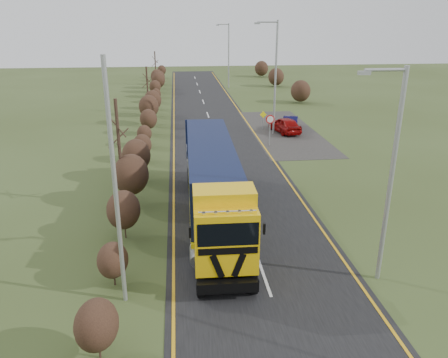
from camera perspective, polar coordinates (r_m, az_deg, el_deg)
ground at (r=21.91m, az=3.20°, el=-6.88°), size 160.00×160.00×0.00m
road at (r=31.05m, az=0.27°, el=1.54°), size 8.00×120.00×0.02m
layby at (r=41.64m, az=7.69°, el=6.23°), size 6.00×18.00×0.02m
lane_markings at (r=30.76m, az=0.33°, el=1.39°), size 7.52×116.00×0.01m
hedgerow at (r=28.51m, az=-11.33°, el=2.80°), size 2.24×102.04×6.05m
lorry at (r=22.10m, az=-1.51°, el=-0.21°), size 2.78×14.30×3.97m
car_red_hatchback at (r=40.97m, az=7.94°, el=7.00°), size 2.59×4.47×1.43m
car_blue_sedan at (r=42.47m, az=8.67°, el=7.33°), size 2.38×4.08×1.27m
streetlight_near at (r=17.38m, az=20.83°, el=1.02°), size 1.81×0.18×8.47m
streetlight_mid at (r=39.54m, az=6.57°, el=13.56°), size 2.09×0.20×9.84m
streetlight_far at (r=67.51m, az=0.51°, el=16.15°), size 1.97×0.19×9.29m
left_pole at (r=15.37m, az=-14.00°, el=-1.37°), size 0.16×0.16×8.95m
speed_sign at (r=36.15m, az=6.03°, el=7.16°), size 0.72×0.10×2.61m
warning_board at (r=42.03m, az=5.12°, el=7.90°), size 0.66×0.11×1.73m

